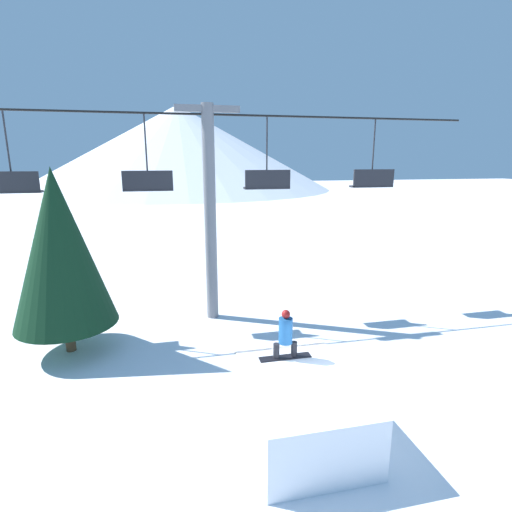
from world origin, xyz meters
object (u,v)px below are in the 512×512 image
at_px(pine_tree_near, 59,249).
at_px(distant_skier, 73,301).
at_px(snow_ramp, 301,408).
at_px(snowboarder, 286,335).

distance_m(pine_tree_near, distant_skier, 4.32).
distance_m(snow_ramp, distant_skier, 11.22).
bearing_deg(distant_skier, snowboarder, -49.73).
height_order(snow_ramp, snowboarder, snowboarder).
relative_size(snowboarder, distant_skier, 1.08).
distance_m(snowboarder, pine_tree_near, 7.86).
relative_size(snow_ramp, distant_skier, 2.81).
height_order(snow_ramp, pine_tree_near, pine_tree_near).
bearing_deg(distant_skier, pine_tree_near, -80.61).
bearing_deg(snow_ramp, pine_tree_near, 136.81).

